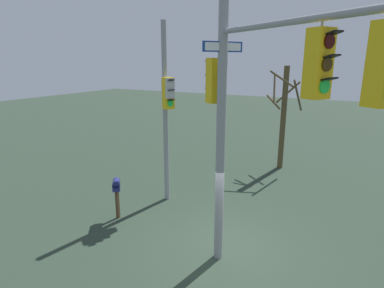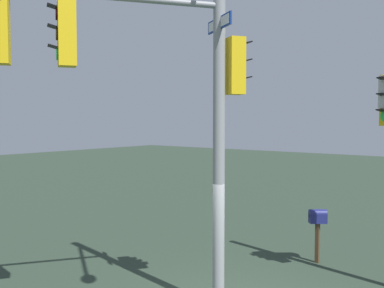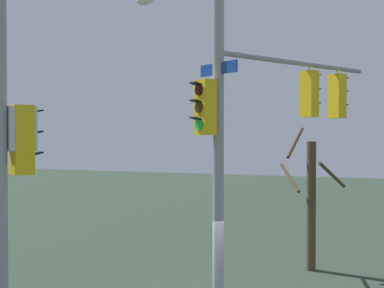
# 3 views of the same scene
# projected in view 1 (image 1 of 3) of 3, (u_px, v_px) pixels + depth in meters

# --- Properties ---
(ground_plane) EXTENTS (80.00, 80.00, 0.00)m
(ground_plane) POSITION_uv_depth(u_px,v_px,m) (228.00, 249.00, 9.11)
(ground_plane) COLOR #2B3A2C
(main_signal_pole_assembly) EXTENTS (5.49, 4.64, 8.10)m
(main_signal_pole_assembly) POSITION_uv_depth(u_px,v_px,m) (254.00, 80.00, 6.74)
(main_signal_pole_assembly) COLOR gray
(main_signal_pole_assembly) RESTS_ON ground
(secondary_pole_assembly) EXTENTS (0.54, 0.68, 6.62)m
(secondary_pole_assembly) POSITION_uv_depth(u_px,v_px,m) (167.00, 104.00, 11.38)
(secondary_pole_assembly) COLOR gray
(secondary_pole_assembly) RESTS_ON ground
(mailbox) EXTENTS (0.49, 0.46, 1.41)m
(mailbox) POSITION_uv_depth(u_px,v_px,m) (116.00, 188.00, 10.66)
(mailbox) COLOR #4C3823
(mailbox) RESTS_ON ground
(bare_tree_behind_pole) EXTENTS (1.51, 1.67, 5.05)m
(bare_tree_behind_pole) POSITION_uv_depth(u_px,v_px,m) (283.00, 114.00, 15.38)
(bare_tree_behind_pole) COLOR #4E4228
(bare_tree_behind_pole) RESTS_ON ground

